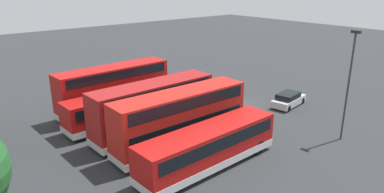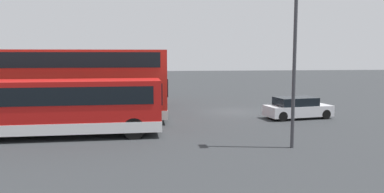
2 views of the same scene
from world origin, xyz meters
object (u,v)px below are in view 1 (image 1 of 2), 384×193
Objects in this scene: car_hatchback_silver at (289,100)px; lamp_post_tall at (349,79)px; bus_double_decker_second at (181,118)px; bus_double_decker_third at (154,107)px; bus_double_decker_fifth at (114,87)px; bus_single_deck_fourth at (126,106)px; bus_single_deck_near_end at (209,146)px.

lamp_post_tall reaches higher than car_hatchback_silver.
bus_double_decker_second is 3.32m from bus_double_decker_third.
bus_double_decker_third is (3.31, 0.26, -0.00)m from bus_double_decker_second.
lamp_post_tall is (-7.38, -11.03, 2.73)m from bus_double_decker_second.
bus_double_decker_third is 0.96× the size of bus_double_decker_fifth.
bus_double_decker_second is at bearing -175.46° from bus_double_decker_third.
bus_double_decker_fifth is at bearing -11.22° from bus_single_deck_fourth.
bus_double_decker_second and bus_double_decker_third have the same top height.
bus_double_decker_second is at bearing 91.06° from car_hatchback_silver.
lamp_post_tall reaches higher than bus_double_decker_third.
car_hatchback_silver is (4.01, -14.90, -0.92)m from bus_single_deck_near_end.
bus_double_decker_second is 7.23m from bus_single_deck_fourth.
bus_double_decker_second is 13.55m from lamp_post_tall.
bus_single_deck_near_end reaches higher than car_hatchback_silver.
car_hatchback_silver is (0.27, -14.42, -1.75)m from bus_double_decker_second.
bus_single_deck_fourth is (3.83, 0.50, -0.83)m from bus_double_decker_third.
bus_double_decker_third is 7.21m from bus_double_decker_fifth.
bus_single_deck_fourth is at bearing 168.78° from bus_double_decker_fifth.
bus_double_decker_third is 2.42× the size of car_hatchback_silver.
bus_single_deck_near_end is at bearing 72.47° from lamp_post_tall.
lamp_post_tall reaches higher than bus_single_deck_fourth.
bus_double_decker_second is at bearing -173.88° from bus_single_deck_fourth.
bus_double_decker_fifth is (14.27, -0.38, 0.83)m from bus_single_deck_near_end.
bus_double_decker_third is 1.25× the size of lamp_post_tall.
bus_double_decker_fifth is (10.52, 0.10, 0.00)m from bus_double_decker_second.
car_hatchback_silver is (-10.26, -14.52, -1.75)m from bus_double_decker_fifth.
bus_single_deck_near_end and bus_single_deck_fourth have the same top height.
bus_double_decker_third is 3.95m from bus_single_deck_fourth.
bus_double_decker_second reaches higher than car_hatchback_silver.
bus_single_deck_fourth is at bearing 7.49° from bus_double_decker_third.
bus_single_deck_near_end is 14.30m from bus_double_decker_fifth.
bus_double_decker_fifth is at bearing -1.52° from bus_single_deck_near_end.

